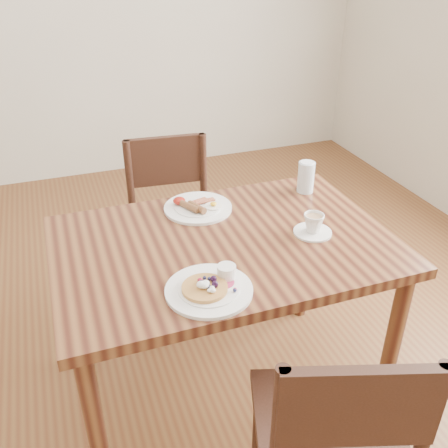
# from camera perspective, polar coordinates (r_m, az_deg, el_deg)

# --- Properties ---
(ground) EXTENTS (5.00, 5.00, 0.00)m
(ground) POSITION_cam_1_polar(r_m,az_deg,el_deg) (2.27, 0.00, -18.25)
(ground) COLOR brown
(ground) RESTS_ON ground
(dining_table) EXTENTS (1.20, 0.80, 0.75)m
(dining_table) POSITION_cam_1_polar(r_m,az_deg,el_deg) (1.83, 0.00, -4.58)
(dining_table) COLOR brown
(dining_table) RESTS_ON ground
(chair_near) EXTENTS (0.53, 0.53, 0.88)m
(chair_near) POSITION_cam_1_polar(r_m,az_deg,el_deg) (1.54, 12.37, -22.31)
(chair_near) COLOR #351C13
(chair_near) RESTS_ON ground
(chair_far) EXTENTS (0.46, 0.46, 0.88)m
(chair_far) POSITION_cam_1_polar(r_m,az_deg,el_deg) (2.42, -5.80, 0.17)
(chair_far) COLOR #351C13
(chair_far) RESTS_ON ground
(pancake_plate) EXTENTS (0.27, 0.27, 0.06)m
(pancake_plate) POSITION_cam_1_polar(r_m,az_deg,el_deg) (1.53, -1.61, -7.25)
(pancake_plate) COLOR white
(pancake_plate) RESTS_ON dining_table
(breakfast_plate) EXTENTS (0.27, 0.27, 0.04)m
(breakfast_plate) POSITION_cam_1_polar(r_m,az_deg,el_deg) (1.98, -3.11, 1.96)
(breakfast_plate) COLOR white
(breakfast_plate) RESTS_ON dining_table
(teacup_saucer) EXTENTS (0.14, 0.14, 0.08)m
(teacup_saucer) POSITION_cam_1_polar(r_m,az_deg,el_deg) (1.84, 10.16, -0.14)
(teacup_saucer) COLOR white
(teacup_saucer) RESTS_ON dining_table
(water_glass) EXTENTS (0.07, 0.07, 0.13)m
(water_glass) POSITION_cam_1_polar(r_m,az_deg,el_deg) (2.13, 9.35, 5.31)
(water_glass) COLOR silver
(water_glass) RESTS_ON dining_table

